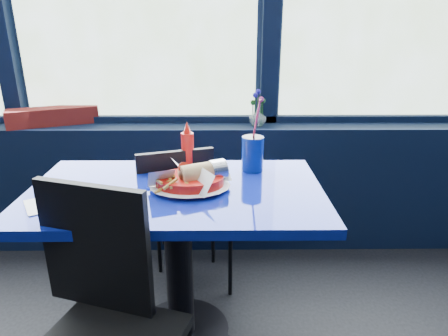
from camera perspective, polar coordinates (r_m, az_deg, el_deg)
window_sill at (r=2.62m, az=-11.17°, el=-2.46°), size 5.00×0.26×0.80m
near_table at (r=1.72m, az=-6.67°, el=-8.49°), size 1.20×0.70×0.75m
chair_near_front at (r=1.40m, az=-17.04°, el=-18.99°), size 0.52×0.52×0.92m
chair_near_back at (r=2.05m, az=-5.40°, el=-6.19°), size 0.47×0.48×0.84m
planter_box at (r=2.65m, az=-23.21°, el=6.84°), size 0.53×0.31×0.10m
flower_vase at (r=2.40m, az=4.83°, el=7.53°), size 0.14×0.14×0.22m
food_basket at (r=1.62m, az=-4.69°, el=-1.67°), size 0.30×0.28×0.11m
ketchup_bottle at (r=1.85m, az=-5.22°, el=2.95°), size 0.06×0.06×0.22m
soda_cup at (r=1.81m, az=4.11°, el=2.18°), size 0.10×0.10×0.33m
napkin at (r=1.63m, az=-23.88°, el=-4.71°), size 0.21×0.21×0.00m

